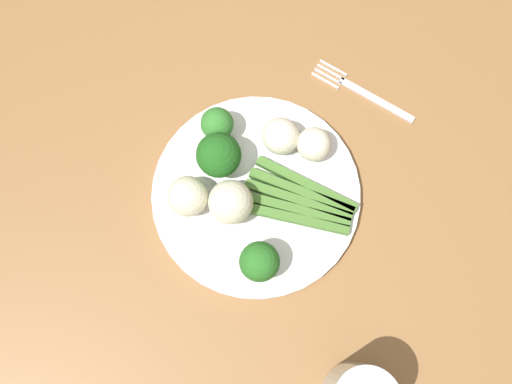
{
  "coord_description": "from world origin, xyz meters",
  "views": [
    {
      "loc": [
        -0.12,
        -0.1,
        1.5
      ],
      "look_at": [
        0.03,
        0.03,
        0.77
      ],
      "focal_mm": 39.91,
      "sensor_mm": 36.0,
      "label": 1
    }
  ],
  "objects_px": {
    "broccoli_back": "(219,155)",
    "cauliflower_outer_edge": "(281,136)",
    "asparagus_bundle": "(299,201)",
    "cauliflower_right": "(188,196)",
    "dining_table": "(259,240)",
    "broccoli_near_center": "(259,262)",
    "cauliflower_edge": "(314,144)",
    "fork": "(363,94)",
    "broccoli_left": "(217,124)",
    "cauliflower_mid": "(231,202)",
    "plate": "(256,194)"
  },
  "relations": [
    {
      "from": "broccoli_left",
      "to": "fork",
      "type": "bearing_deg",
      "value": -30.76
    },
    {
      "from": "cauliflower_right",
      "to": "asparagus_bundle",
      "type": "bearing_deg",
      "value": -48.51
    },
    {
      "from": "plate",
      "to": "broccoli_left",
      "type": "distance_m",
      "value": 0.11
    },
    {
      "from": "dining_table",
      "to": "cauliflower_mid",
      "type": "xyz_separation_m",
      "value": [
        -0.01,
        0.05,
        0.13
      ]
    },
    {
      "from": "broccoli_near_center",
      "to": "broccoli_left",
      "type": "relative_size",
      "value": 1.15
    },
    {
      "from": "cauliflower_outer_edge",
      "to": "cauliflower_edge",
      "type": "bearing_deg",
      "value": -62.02
    },
    {
      "from": "cauliflower_edge",
      "to": "cauliflower_right",
      "type": "bearing_deg",
      "value": 155.48
    },
    {
      "from": "broccoli_back",
      "to": "fork",
      "type": "bearing_deg",
      "value": -19.2
    },
    {
      "from": "fork",
      "to": "asparagus_bundle",
      "type": "bearing_deg",
      "value": 91.28
    },
    {
      "from": "asparagus_bundle",
      "to": "cauliflower_right",
      "type": "distance_m",
      "value": 0.15
    },
    {
      "from": "dining_table",
      "to": "fork",
      "type": "height_order",
      "value": "fork"
    },
    {
      "from": "cauliflower_mid",
      "to": "broccoli_left",
      "type": "bearing_deg",
      "value": 52.02
    },
    {
      "from": "plate",
      "to": "broccoli_left",
      "type": "xyz_separation_m",
      "value": [
        0.03,
        0.1,
        0.04
      ]
    },
    {
      "from": "plate",
      "to": "cauliflower_edge",
      "type": "xyz_separation_m",
      "value": [
        0.1,
        -0.02,
        0.03
      ]
    },
    {
      "from": "broccoli_near_center",
      "to": "cauliflower_outer_edge",
      "type": "distance_m",
      "value": 0.17
    },
    {
      "from": "dining_table",
      "to": "broccoli_left",
      "type": "bearing_deg",
      "value": 64.94
    },
    {
      "from": "dining_table",
      "to": "broccoli_left",
      "type": "relative_size",
      "value": 26.99
    },
    {
      "from": "plate",
      "to": "cauliflower_right",
      "type": "distance_m",
      "value": 0.1
    },
    {
      "from": "dining_table",
      "to": "broccoli_left",
      "type": "xyz_separation_m",
      "value": [
        0.06,
        0.13,
        0.13
      ]
    },
    {
      "from": "cauliflower_mid",
      "to": "fork",
      "type": "height_order",
      "value": "cauliflower_mid"
    },
    {
      "from": "plate",
      "to": "cauliflower_right",
      "type": "xyz_separation_m",
      "value": [
        -0.07,
        0.06,
        0.03
      ]
    },
    {
      "from": "broccoli_near_center",
      "to": "dining_table",
      "type": "bearing_deg",
      "value": 41.25
    },
    {
      "from": "cauliflower_outer_edge",
      "to": "fork",
      "type": "height_order",
      "value": "cauliflower_outer_edge"
    },
    {
      "from": "broccoli_left",
      "to": "dining_table",
      "type": "bearing_deg",
      "value": -115.06
    },
    {
      "from": "cauliflower_outer_edge",
      "to": "plate",
      "type": "bearing_deg",
      "value": -162.97
    },
    {
      "from": "plate",
      "to": "cauliflower_right",
      "type": "height_order",
      "value": "cauliflower_right"
    },
    {
      "from": "broccoli_near_center",
      "to": "broccoli_left",
      "type": "bearing_deg",
      "value": 58.73
    },
    {
      "from": "cauliflower_edge",
      "to": "dining_table",
      "type": "bearing_deg",
      "value": -172.35
    },
    {
      "from": "plate",
      "to": "fork",
      "type": "bearing_deg",
      "value": -3.72
    },
    {
      "from": "asparagus_bundle",
      "to": "cauliflower_right",
      "type": "height_order",
      "value": "cauliflower_right"
    },
    {
      "from": "cauliflower_mid",
      "to": "fork",
      "type": "bearing_deg",
      "value": -5.62
    },
    {
      "from": "dining_table",
      "to": "cauliflower_outer_edge",
      "type": "bearing_deg",
      "value": 28.29
    },
    {
      "from": "asparagus_bundle",
      "to": "cauliflower_right",
      "type": "relative_size",
      "value": 2.97
    },
    {
      "from": "plate",
      "to": "cauliflower_outer_edge",
      "type": "relative_size",
      "value": 5.6
    },
    {
      "from": "broccoli_left",
      "to": "cauliflower_outer_edge",
      "type": "height_order",
      "value": "broccoli_left"
    },
    {
      "from": "plate",
      "to": "cauliflower_outer_edge",
      "type": "xyz_separation_m",
      "value": [
        0.08,
        0.02,
        0.03
      ]
    },
    {
      "from": "broccoli_near_center",
      "to": "cauliflower_right",
      "type": "height_order",
      "value": "broccoli_near_center"
    },
    {
      "from": "plate",
      "to": "cauliflower_mid",
      "type": "height_order",
      "value": "cauliflower_mid"
    },
    {
      "from": "broccoli_back",
      "to": "cauliflower_outer_edge",
      "type": "xyz_separation_m",
      "value": [
        0.08,
        -0.04,
        -0.02
      ]
    },
    {
      "from": "dining_table",
      "to": "plate",
      "type": "relative_size",
      "value": 5.21
    },
    {
      "from": "fork",
      "to": "broccoli_left",
      "type": "bearing_deg",
      "value": 49.25
    },
    {
      "from": "broccoli_back",
      "to": "cauliflower_mid",
      "type": "relative_size",
      "value": 1.24
    },
    {
      "from": "dining_table",
      "to": "cauliflower_mid",
      "type": "relative_size",
      "value": 25.08
    },
    {
      "from": "cauliflower_mid",
      "to": "cauliflower_outer_edge",
      "type": "height_order",
      "value": "cauliflower_mid"
    },
    {
      "from": "broccoli_back",
      "to": "cauliflower_right",
      "type": "xyz_separation_m",
      "value": [
        -0.06,
        -0.0,
        -0.01
      ]
    },
    {
      "from": "dining_table",
      "to": "plate",
      "type": "bearing_deg",
      "value": 47.85
    },
    {
      "from": "broccoli_near_center",
      "to": "broccoli_back",
      "type": "bearing_deg",
      "value": 62.79
    },
    {
      "from": "cauliflower_outer_edge",
      "to": "asparagus_bundle",
      "type": "bearing_deg",
      "value": -122.09
    },
    {
      "from": "fork",
      "to": "cauliflower_mid",
      "type": "bearing_deg",
      "value": 74.39
    },
    {
      "from": "cauliflower_outer_edge",
      "to": "fork",
      "type": "relative_size",
      "value": 0.3
    }
  ]
}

